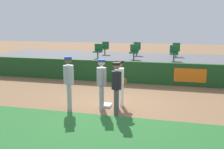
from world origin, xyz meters
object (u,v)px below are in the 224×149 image
object	(u,v)px
seat_back_left	(105,47)
seat_front_left	(98,50)
first_base	(106,105)
player_coach_visitor	(69,79)
player_runner_visitor	(102,81)
seat_front_center	(134,51)
player_fielder_home	(120,81)
seat_back_right	(176,49)
seat_front_right	(174,52)
player_umpire	(116,84)
seat_back_center	(137,48)

from	to	relation	value
seat_back_left	seat_front_left	world-z (taller)	same
seat_back_left	seat_front_left	xyz separation A→B (m)	(0.07, -1.80, 0.00)
first_base	player_coach_visitor	size ratio (longest dim) A/B	0.21
player_runner_visitor	seat_front_center	distance (m)	5.65
seat_back_left	player_fielder_home	bearing A→B (deg)	-70.70
seat_back_right	seat_back_left	xyz separation A→B (m)	(-4.50, -0.00, -0.00)
first_base	seat_front_right	distance (m)	6.02
first_base	player_runner_visitor	size ratio (longest dim) A/B	0.22
first_base	seat_back_right	distance (m)	7.71
player_runner_visitor	seat_back_left	xyz separation A→B (m)	(-1.89, 7.43, 0.44)
seat_back_right	seat_front_center	world-z (taller)	same
player_runner_visitor	seat_back_left	world-z (taller)	seat_back_left
seat_front_left	seat_front_right	bearing A→B (deg)	-0.00
player_runner_visitor	seat_front_left	world-z (taller)	seat_front_left
first_base	player_runner_visitor	world-z (taller)	player_runner_visitor
player_runner_visitor	seat_front_right	bearing A→B (deg)	143.47
seat_back_right	seat_back_left	size ratio (longest dim) A/B	1.00
seat_back_left	player_umpire	bearing A→B (deg)	-72.09
first_base	seat_front_left	world-z (taller)	seat_front_left
first_base	player_runner_visitor	xyz separation A→B (m)	(-0.06, -0.29, 1.00)
player_runner_visitor	first_base	bearing A→B (deg)	154.95
player_umpire	seat_front_center	world-z (taller)	seat_front_center
player_fielder_home	player_runner_visitor	bearing A→B (deg)	-29.28
player_fielder_home	seat_front_right	xyz separation A→B (m)	(1.90, 5.23, 0.50)
player_coach_visitor	seat_front_center	size ratio (longest dim) A/B	2.24
player_runner_visitor	seat_front_center	bearing A→B (deg)	164.25
seat_back_center	player_fielder_home	bearing A→B (deg)	-86.92
seat_front_left	seat_front_center	size ratio (longest dim) A/B	1.00
player_coach_visitor	seat_front_left	world-z (taller)	player_coach_visitor
player_coach_visitor	seat_back_left	distance (m)	7.74
seat_front_right	seat_front_left	distance (m)	4.29
seat_front_right	player_runner_visitor	bearing A→B (deg)	-113.68
player_fielder_home	seat_back_left	xyz separation A→B (m)	(-2.46, 7.02, 0.50)
first_base	player_runner_visitor	distance (m)	1.04
first_base	seat_front_center	distance (m)	5.53
seat_front_left	player_umpire	bearing A→B (deg)	-67.74
seat_front_center	seat_front_left	bearing A→B (deg)	180.00
player_umpire	seat_back_right	xyz separation A→B (m)	(1.99, 7.76, 0.46)
player_umpire	seat_front_right	distance (m)	6.26
seat_front_right	first_base	bearing A→B (deg)	-114.27
player_umpire	seat_back_center	size ratio (longest dim) A/B	2.09
first_base	seat_back_right	xyz separation A→B (m)	(2.54, 7.13, 1.44)
seat_back_left	player_runner_visitor	bearing A→B (deg)	-75.69
player_runner_visitor	seat_back_right	world-z (taller)	seat_back_right
player_runner_visitor	player_umpire	distance (m)	0.70
player_fielder_home	player_coach_visitor	size ratio (longest dim) A/B	0.90
seat_back_left	seat_front_right	world-z (taller)	same
seat_back_left	seat_front_left	size ratio (longest dim) A/B	1.00
seat_front_left	seat_back_left	bearing A→B (deg)	92.17
seat_front_right	seat_back_center	size ratio (longest dim) A/B	1.00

